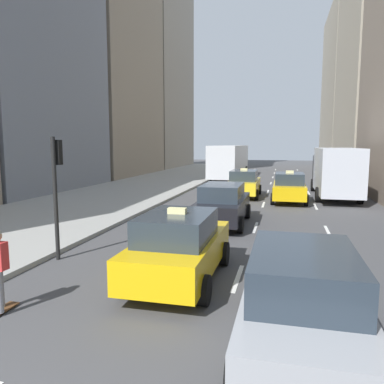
% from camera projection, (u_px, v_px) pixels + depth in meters
% --- Properties ---
extents(sidewalk_left, '(8.00, 66.00, 0.15)m').
position_uv_depth(sidewalk_left, '(147.00, 186.00, 30.08)').
color(sidewalk_left, '#9E9E99').
rests_on(sidewalk_left, ground).
extents(lane_markings, '(5.72, 56.00, 0.01)m').
position_uv_depth(lane_markings, '(266.00, 197.00, 23.96)').
color(lane_markings, white).
rests_on(lane_markings, ground).
extents(building_row_left, '(6.00, 59.89, 35.89)m').
position_uv_depth(building_row_left, '(108.00, 39.00, 37.81)').
color(building_row_left, gray).
rests_on(building_row_left, ground).
extents(taxi_lead, '(2.02, 4.40, 1.87)m').
position_uv_depth(taxi_lead, '(244.00, 183.00, 24.06)').
color(taxi_lead, yellow).
rests_on(taxi_lead, ground).
extents(taxi_second, '(2.02, 4.40, 1.87)m').
position_uv_depth(taxi_second, '(180.00, 246.00, 9.27)').
color(taxi_second, yellow).
rests_on(taxi_second, ground).
extents(taxi_third, '(2.02, 4.40, 1.87)m').
position_uv_depth(taxi_third, '(289.00, 187.00, 21.91)').
color(taxi_third, yellow).
rests_on(taxi_third, ground).
extents(sedan_black_near, '(2.02, 4.82, 1.74)m').
position_uv_depth(sedan_black_near, '(223.00, 204.00, 15.80)').
color(sedan_black_near, black).
rests_on(sedan_black_near, ground).
extents(sedan_silver_behind, '(2.02, 4.74, 1.76)m').
position_uv_depth(sedan_silver_behind, '(302.00, 299.00, 6.07)').
color(sedan_silver_behind, '#9EA0A5').
rests_on(sedan_silver_behind, ground).
extents(city_bus, '(2.80, 11.61, 3.25)m').
position_uv_depth(city_bus, '(230.00, 160.00, 37.26)').
color(city_bus, silver).
rests_on(city_bus, ground).
extents(box_truck, '(2.58, 8.40, 3.15)m').
position_uv_depth(box_truck, '(335.00, 171.00, 23.50)').
color(box_truck, '#262628').
rests_on(box_truck, ground).
extents(traffic_light_pole, '(0.24, 0.42, 3.60)m').
position_uv_depth(traffic_light_pole, '(56.00, 178.00, 10.84)').
color(traffic_light_pole, black).
rests_on(traffic_light_pole, ground).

